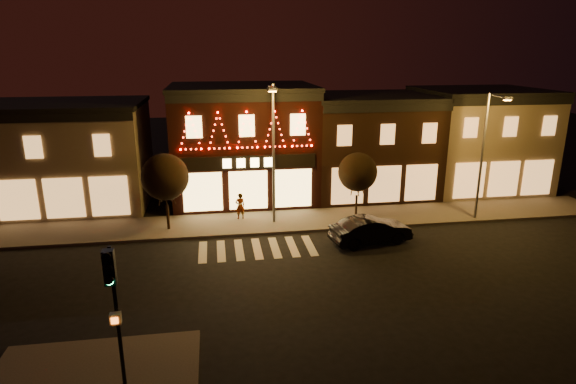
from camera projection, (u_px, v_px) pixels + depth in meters
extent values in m
plane|color=black|center=(265.00, 281.00, 23.12)|extent=(120.00, 120.00, 0.00)
cube|color=#47423D|center=(282.00, 221.00, 30.97)|extent=(44.00, 4.00, 0.15)
cube|color=#7F6E5A|center=(57.00, 157.00, 33.46)|extent=(12.00, 8.00, 7.00)
cube|color=black|center=(49.00, 104.00, 32.41)|extent=(12.20, 8.20, 0.30)
cube|color=black|center=(29.00, 118.00, 28.69)|extent=(12.00, 0.25, 0.50)
cube|color=black|center=(243.00, 145.00, 35.24)|extent=(10.00, 8.00, 8.00)
cube|color=black|center=(242.00, 87.00, 34.05)|extent=(10.20, 8.20, 0.30)
cube|color=black|center=(246.00, 98.00, 30.33)|extent=(10.00, 0.25, 0.50)
cube|color=black|center=(248.00, 162.00, 31.47)|extent=(9.00, 0.15, 0.90)
cube|color=#FFD87F|center=(248.00, 163.00, 31.37)|extent=(3.40, 0.08, 0.60)
cube|color=black|center=(368.00, 146.00, 36.75)|extent=(9.00, 8.00, 7.20)
cube|color=black|center=(370.00, 96.00, 35.68)|extent=(9.20, 8.20, 0.30)
cube|color=black|center=(389.00, 108.00, 31.96)|extent=(9.00, 0.25, 0.50)
cube|color=#7F6E5A|center=(477.00, 141.00, 38.04)|extent=(9.00, 8.00, 7.50)
cube|color=black|center=(483.00, 91.00, 36.93)|extent=(9.20, 8.20, 0.30)
cube|color=black|center=(514.00, 101.00, 33.21)|extent=(9.00, 0.25, 0.50)
cylinder|color=black|center=(117.00, 318.00, 15.15)|extent=(0.13, 0.13, 4.88)
cube|color=black|center=(109.00, 267.00, 14.40)|extent=(0.35, 0.33, 1.11)
cylinder|color=#19FF72|center=(109.00, 281.00, 14.35)|extent=(0.24, 0.07, 0.23)
cube|color=beige|center=(116.00, 318.00, 14.92)|extent=(0.35, 0.25, 0.36)
cylinder|color=#59595E|center=(274.00, 156.00, 29.46)|extent=(0.17, 0.17, 8.60)
cylinder|color=#59595E|center=(273.00, 87.00, 27.44)|extent=(0.35, 1.72, 0.11)
cube|color=#59595E|center=(272.00, 89.00, 26.63)|extent=(0.58, 0.38, 0.19)
cube|color=orange|center=(272.00, 91.00, 26.66)|extent=(0.44, 0.27, 0.05)
cylinder|color=#59595E|center=(482.00, 158.00, 30.34)|extent=(0.16, 0.16, 8.00)
cylinder|color=#59595E|center=(498.00, 96.00, 28.49)|extent=(0.30, 1.60, 0.10)
cube|color=#59595E|center=(507.00, 98.00, 27.76)|extent=(0.53, 0.34, 0.18)
cube|color=orange|center=(507.00, 100.00, 27.80)|extent=(0.40, 0.25, 0.05)
cylinder|color=black|center=(168.00, 217.00, 29.26)|extent=(0.18, 0.18, 1.53)
sphere|color=black|center=(165.00, 177.00, 28.55)|extent=(2.80, 2.80, 2.80)
cylinder|color=black|center=(356.00, 205.00, 31.69)|extent=(0.15, 0.15, 1.38)
sphere|color=black|center=(358.00, 172.00, 31.04)|extent=(2.52, 2.52, 2.52)
imported|color=black|center=(371.00, 230.00, 27.51)|extent=(4.91, 2.48, 1.54)
imported|color=gray|center=(240.00, 206.00, 31.02)|extent=(0.70, 0.53, 1.71)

